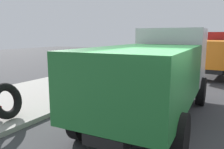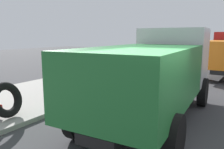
{
  "view_description": "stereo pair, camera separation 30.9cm",
  "coord_description": "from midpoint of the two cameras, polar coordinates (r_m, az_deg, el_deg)",
  "views": [
    {
      "loc": [
        -4.63,
        -1.38,
        2.71
      ],
      "look_at": [
        2.52,
        2.65,
        1.3
      ],
      "focal_mm": 36.1,
      "sensor_mm": 36.0,
      "label": 1
    },
    {
      "loc": [
        -4.48,
        -1.64,
        2.71
      ],
      "look_at": [
        2.52,
        2.65,
        1.3
      ],
      "focal_mm": 36.1,
      "sensor_mm": 36.0,
      "label": 2
    }
  ],
  "objects": [
    {
      "name": "loose_tire",
      "position": [
        7.76,
        -26.19,
        -6.02
      ],
      "size": [
        1.21,
        0.73,
        1.16
      ],
      "primitive_type": "torus",
      "rotation": [
        1.29,
        0.0,
        0.15
      ],
      "color": "black",
      "rests_on": "sidewalk_curb"
    },
    {
      "name": "stop_sign",
      "position": [
        9.14,
        -12.98,
        2.15
      ],
      "size": [
        0.76,
        0.08,
        2.01
      ],
      "color": "gray",
      "rests_on": "sidewalk_curb"
    },
    {
      "name": "dump_truck_green",
      "position": [
        7.5,
        10.0,
        1.21
      ],
      "size": [
        7.11,
        3.07,
        3.0
      ],
      "color": "#237033",
      "rests_on": "ground"
    },
    {
      "name": "dump_truck_orange",
      "position": [
        17.43,
        25.75,
        5.19
      ],
      "size": [
        7.1,
        3.03,
        3.0
      ],
      "color": "orange",
      "rests_on": "ground"
    }
  ]
}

